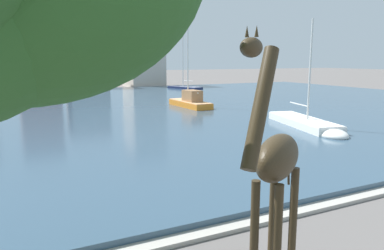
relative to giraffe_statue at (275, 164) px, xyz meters
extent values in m
cube|color=#334C60|center=(3.04, 27.19, -2.48)|extent=(82.49, 48.75, 0.31)
cube|color=#ADA89E|center=(3.04, 2.57, -2.58)|extent=(82.49, 0.50, 0.12)
cylinder|color=#382B19|center=(-0.24, -0.44, -1.44)|extent=(0.17, 0.17, 2.39)
cylinder|color=#382B19|center=(-0.50, -0.06, -1.44)|extent=(0.17, 0.17, 2.39)
cylinder|color=#382B19|center=(0.75, 0.24, -1.44)|extent=(0.17, 0.17, 2.39)
cylinder|color=#382B19|center=(0.50, 0.61, -1.44)|extent=(0.17, 0.17, 2.39)
ellipsoid|color=#382B19|center=(0.13, 0.09, 0.10)|extent=(1.92, 1.61, 0.91)
cylinder|color=#382B19|center=(-0.83, -0.56, 1.24)|extent=(1.18, 0.92, 2.04)
ellipsoid|color=#382B19|center=(-1.25, -0.85, 2.20)|extent=(0.64, 0.57, 0.30)
cone|color=#382B19|center=(-1.21, -0.91, 2.44)|extent=(0.07, 0.07, 0.17)
cone|color=#382B19|center=(-1.29, -0.79, 2.44)|extent=(0.07, 0.07, 0.17)
cylinder|color=#382B19|center=(0.85, 0.58, -0.28)|extent=(0.24, 0.19, 0.97)
cube|color=navy|center=(19.31, 44.57, -2.34)|extent=(3.55, 5.96, 0.59)
ellipsoid|color=navy|center=(18.40, 47.13, -2.34)|extent=(2.14, 2.41, 0.56)
cube|color=slate|center=(19.31, 44.57, -2.01)|extent=(3.48, 5.84, 0.06)
cylinder|color=silver|center=(19.16, 44.97, 2.41)|extent=(0.12, 0.12, 8.91)
cylinder|color=silver|center=(19.50, 44.03, -1.14)|extent=(0.75, 1.91, 0.08)
cube|color=orange|center=(10.49, 25.02, -2.24)|extent=(1.87, 5.65, 0.80)
ellipsoid|color=orange|center=(10.40, 27.68, -2.24)|extent=(1.58, 2.01, 0.76)
cube|color=#E2A56E|center=(10.49, 25.02, -1.80)|extent=(1.83, 5.53, 0.06)
cube|color=#9E7047|center=(10.50, 24.60, -1.27)|extent=(1.25, 2.00, 1.01)
cylinder|color=silver|center=(10.47, 25.44, 1.46)|extent=(0.12, 0.12, 6.59)
cylinder|color=silver|center=(10.51, 24.46, -0.93)|extent=(0.14, 1.96, 0.08)
cube|color=white|center=(12.76, 12.71, -2.25)|extent=(3.45, 7.11, 0.77)
ellipsoid|color=white|center=(11.95, 9.55, -2.25)|extent=(2.17, 2.73, 0.73)
cube|color=silver|center=(12.76, 12.71, -1.84)|extent=(3.38, 6.96, 0.06)
cylinder|color=silver|center=(12.63, 12.21, 1.32)|extent=(0.12, 0.12, 6.38)
cylinder|color=silver|center=(12.93, 13.38, -0.97)|extent=(0.67, 2.35, 0.08)
cube|color=#8E5142|center=(-0.25, 55.12, 2.17)|extent=(5.65, 7.38, 9.60)
cube|color=#42424C|center=(-0.25, 55.12, 7.37)|extent=(5.76, 7.52, 0.80)
cube|color=gray|center=(6.96, 55.54, 1.01)|extent=(5.91, 6.64, 7.29)
cube|color=brown|center=(6.96, 55.54, 5.06)|extent=(6.03, 6.78, 0.80)
cube|color=beige|center=(16.67, 55.58, 3.38)|extent=(5.80, 6.39, 12.03)
cube|color=#42424C|center=(16.67, 55.58, 9.79)|extent=(5.92, 6.52, 0.80)
camera|label=1|loc=(-4.59, -5.52, 2.03)|focal=34.56mm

